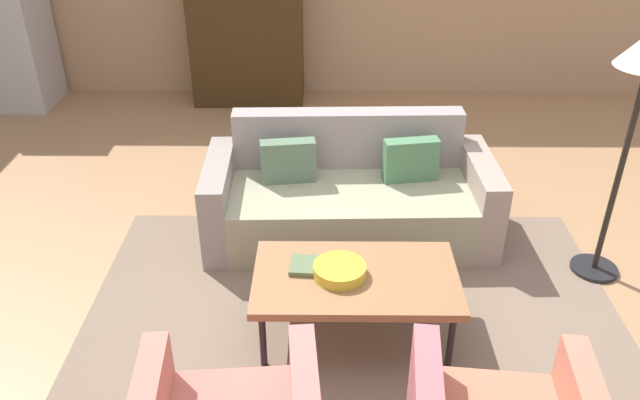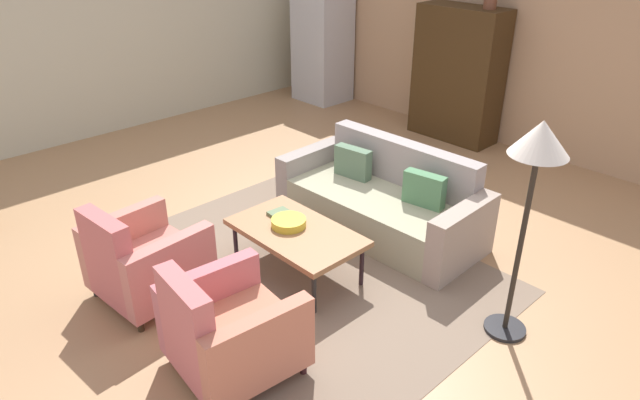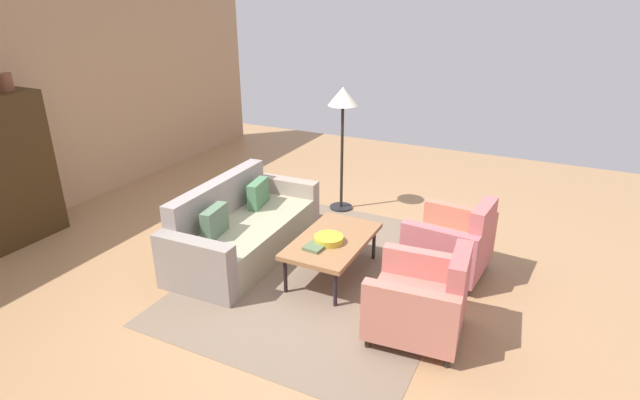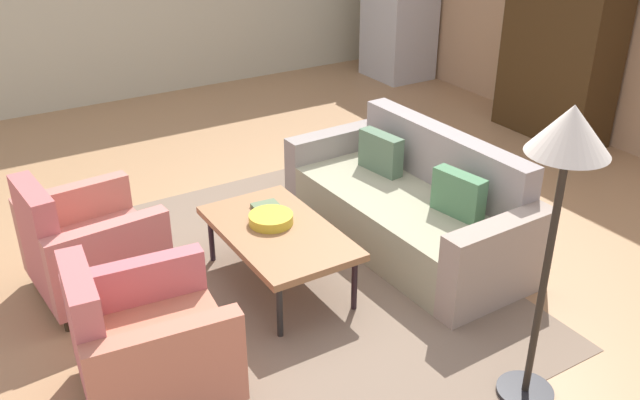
{
  "view_description": "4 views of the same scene",
  "coord_description": "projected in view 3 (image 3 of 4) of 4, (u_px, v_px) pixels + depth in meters",
  "views": [
    {
      "loc": [
        -0.06,
        -3.44,
        2.69
      ],
      "look_at": [
        -0.09,
        0.06,
        0.64
      ],
      "focal_mm": 35.72,
      "sensor_mm": 36.0,
      "label": 1
    },
    {
      "loc": [
        3.36,
        -3.25,
        2.94
      ],
      "look_at": [
        -0.02,
        -0.05,
        0.53
      ],
      "focal_mm": 31.86,
      "sensor_mm": 36.0,
      "label": 2
    },
    {
      "loc": [
        -4.21,
        -2.46,
        2.86
      ],
      "look_at": [
        0.36,
        -0.21,
        0.75
      ],
      "focal_mm": 28.13,
      "sensor_mm": 36.0,
      "label": 3
    },
    {
      "loc": [
        3.78,
        -2.37,
        2.75
      ],
      "look_at": [
        0.16,
        -0.16,
        0.6
      ],
      "focal_mm": 38.76,
      "sensor_mm": 36.0,
      "label": 4
    }
  ],
  "objects": [
    {
      "name": "ground_plane",
      "position": [
        289.0,
        270.0,
        5.58
      ],
      "size": [
        10.81,
        10.81,
        0.0
      ],
      "primitive_type": "plane",
      "color": "#A97E55"
    },
    {
      "name": "wall_back",
      "position": [
        38.0,
        112.0,
        6.57
      ],
      "size": [
        9.01,
        0.12,
        2.8
      ],
      "primitive_type": "cube",
      "color": "tan",
      "rests_on": "ground"
    },
    {
      "name": "area_rug",
      "position": [
        328.0,
        273.0,
        5.51
      ],
      "size": [
        3.4,
        2.6,
        0.01
      ],
      "primitive_type": "cube",
      "color": "#7B6754",
      "rests_on": "ground"
    },
    {
      "name": "couch",
      "position": [
        240.0,
        230.0,
        5.86
      ],
      "size": [
        2.13,
        0.96,
        0.86
      ],
      "rotation": [
        0.0,
        0.0,
        3.17
      ],
      "color": "gray",
      "rests_on": "ground"
    },
    {
      "name": "coffee_table",
      "position": [
        332.0,
        242.0,
        5.34
      ],
      "size": [
        1.2,
        0.7,
        0.44
      ],
      "color": "black",
      "rests_on": "ground"
    },
    {
      "name": "armchair_left",
      "position": [
        424.0,
        302.0,
        4.39
      ],
      "size": [
        0.86,
        0.86,
        0.88
      ],
      "rotation": [
        0.0,
        0.0,
        0.08
      ],
      "color": "#3B2519",
      "rests_on": "ground"
    },
    {
      "name": "armchair_right",
      "position": [
        454.0,
        246.0,
        5.38
      ],
      "size": [
        0.87,
        0.87,
        0.88
      ],
      "rotation": [
        0.0,
        0.0,
        -0.1
      ],
      "color": "#351918",
      "rests_on": "ground"
    },
    {
      "name": "fruit_bowl",
      "position": [
        329.0,
        239.0,
        5.23
      ],
      "size": [
        0.31,
        0.31,
        0.07
      ],
      "primitive_type": "cylinder",
      "color": "gold",
      "rests_on": "coffee_table"
    },
    {
      "name": "book_stack",
      "position": [
        315.0,
        247.0,
        5.11
      ],
      "size": [
        0.22,
        0.2,
        0.03
      ],
      "color": "#566B47",
      "rests_on": "coffee_table"
    },
    {
      "name": "vase_tall",
      "position": [
        5.0,
        82.0,
        5.77
      ],
      "size": [
        0.17,
        0.17,
        0.2
      ],
      "primitive_type": "cylinder",
      "color": "brown",
      "rests_on": "cabinet"
    },
    {
      "name": "floor_lamp",
      "position": [
        343.0,
        108.0,
        6.62
      ],
      "size": [
        0.4,
        0.4,
        1.72
      ],
      "color": "black",
      "rests_on": "ground"
    }
  ]
}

